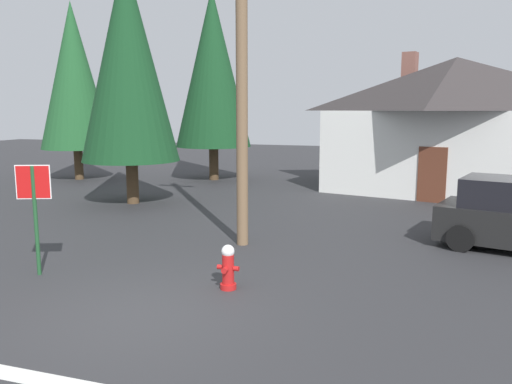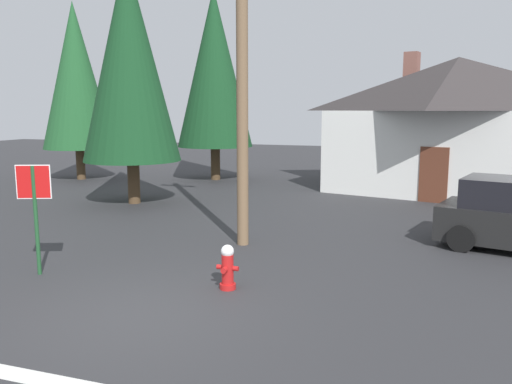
{
  "view_description": "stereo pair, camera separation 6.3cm",
  "coord_description": "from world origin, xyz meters",
  "px_view_note": "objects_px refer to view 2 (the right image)",
  "views": [
    {
      "loc": [
        4.41,
        -6.9,
        3.3
      ],
      "look_at": [
        0.91,
        3.38,
        1.56
      ],
      "focal_mm": 36.0,
      "sensor_mm": 36.0,
      "label": 1
    },
    {
      "loc": [
        4.47,
        -6.88,
        3.3
      ],
      "look_at": [
        0.91,
        3.38,
        1.56
      ],
      "focal_mm": 36.0,
      "sensor_mm": 36.0,
      "label": 2
    }
  ],
  "objects_px": {
    "utility_pole": "(242,37)",
    "pine_tree_tall_left": "(129,60)",
    "pine_tree_mid_left": "(76,76)",
    "fire_hydrant": "(228,267)",
    "house": "(455,122)",
    "stop_sign_near": "(35,197)",
    "pine_tree_short_left": "(214,69)"
  },
  "relations": [
    {
      "from": "utility_pole",
      "to": "pine_tree_tall_left",
      "type": "height_order",
      "value": "utility_pole"
    },
    {
      "from": "pine_tree_mid_left",
      "to": "utility_pole",
      "type": "bearing_deg",
      "value": -37.1
    },
    {
      "from": "utility_pole",
      "to": "fire_hydrant",
      "type": "bearing_deg",
      "value": -74.43
    },
    {
      "from": "house",
      "to": "stop_sign_near",
      "type": "bearing_deg",
      "value": -119.38
    },
    {
      "from": "fire_hydrant",
      "to": "pine_tree_short_left",
      "type": "relative_size",
      "value": 0.1
    },
    {
      "from": "fire_hydrant",
      "to": "pine_tree_tall_left",
      "type": "height_order",
      "value": "pine_tree_tall_left"
    },
    {
      "from": "pine_tree_short_left",
      "to": "pine_tree_tall_left",
      "type": "bearing_deg",
      "value": -91.98
    },
    {
      "from": "utility_pole",
      "to": "pine_tree_short_left",
      "type": "bearing_deg",
      "value": 116.82
    },
    {
      "from": "stop_sign_near",
      "to": "pine_tree_tall_left",
      "type": "distance_m",
      "value": 8.74
    },
    {
      "from": "utility_pole",
      "to": "pine_tree_tall_left",
      "type": "xyz_separation_m",
      "value": [
        -5.68,
        4.06,
        0.01
      ]
    },
    {
      "from": "fire_hydrant",
      "to": "pine_tree_tall_left",
      "type": "xyz_separation_m",
      "value": [
        -6.54,
        7.16,
        4.57
      ]
    },
    {
      "from": "stop_sign_near",
      "to": "pine_tree_tall_left",
      "type": "relative_size",
      "value": 0.26
    },
    {
      "from": "pine_tree_mid_left",
      "to": "house",
      "type": "bearing_deg",
      "value": 7.56
    },
    {
      "from": "fire_hydrant",
      "to": "stop_sign_near",
      "type": "bearing_deg",
      "value": -173.43
    },
    {
      "from": "house",
      "to": "pine_tree_tall_left",
      "type": "height_order",
      "value": "pine_tree_tall_left"
    },
    {
      "from": "house",
      "to": "fire_hydrant",
      "type": "bearing_deg",
      "value": -106.8
    },
    {
      "from": "house",
      "to": "pine_tree_mid_left",
      "type": "bearing_deg",
      "value": -172.44
    },
    {
      "from": "house",
      "to": "pine_tree_mid_left",
      "type": "xyz_separation_m",
      "value": [
        -16.76,
        -2.23,
        2.05
      ]
    },
    {
      "from": "fire_hydrant",
      "to": "utility_pole",
      "type": "bearing_deg",
      "value": 105.57
    },
    {
      "from": "pine_tree_mid_left",
      "to": "pine_tree_short_left",
      "type": "distance_m",
      "value": 6.5
    },
    {
      "from": "pine_tree_mid_left",
      "to": "pine_tree_short_left",
      "type": "relative_size",
      "value": 0.93
    },
    {
      "from": "stop_sign_near",
      "to": "fire_hydrant",
      "type": "relative_size",
      "value": 2.65
    },
    {
      "from": "stop_sign_near",
      "to": "pine_tree_short_left",
      "type": "bearing_deg",
      "value": 99.39
    },
    {
      "from": "stop_sign_near",
      "to": "utility_pole",
      "type": "distance_m",
      "value": 5.8
    },
    {
      "from": "utility_pole",
      "to": "house",
      "type": "relative_size",
      "value": 0.88
    },
    {
      "from": "fire_hydrant",
      "to": "pine_tree_mid_left",
      "type": "height_order",
      "value": "pine_tree_mid_left"
    },
    {
      "from": "house",
      "to": "pine_tree_mid_left",
      "type": "relative_size",
      "value": 1.32
    },
    {
      "from": "fire_hydrant",
      "to": "utility_pole",
      "type": "relative_size",
      "value": 0.09
    },
    {
      "from": "house",
      "to": "pine_tree_short_left",
      "type": "xyz_separation_m",
      "value": [
        -10.57,
        -0.25,
        2.38
      ]
    },
    {
      "from": "fire_hydrant",
      "to": "house",
      "type": "relative_size",
      "value": 0.08
    },
    {
      "from": "stop_sign_near",
      "to": "house",
      "type": "xyz_separation_m",
      "value": [
        8.21,
        14.58,
        1.22
      ]
    },
    {
      "from": "pine_tree_short_left",
      "to": "pine_tree_mid_left",
      "type": "bearing_deg",
      "value": -162.28
    }
  ]
}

